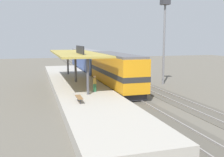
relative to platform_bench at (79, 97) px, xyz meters
name	(u,v)px	position (x,y,z in m)	size (l,w,h in m)	color
ground_plane	(124,86)	(8.00, 11.02, -1.34)	(120.00, 120.00, 0.00)	#5B564C
track_near	(110,87)	(6.00, 11.02, -1.31)	(3.20, 110.00, 0.16)	#4E4941
track_far	(142,85)	(10.60, 11.02, -1.31)	(3.20, 110.00, 0.16)	#4E4941
platform	(76,85)	(1.40, 11.02, -0.89)	(6.00, 44.00, 0.90)	#9E998E
station_canopy	(75,54)	(1.40, 10.93, 3.19)	(5.20, 18.00, 4.70)	#47474C
platform_bench	(79,97)	(0.00, 0.00, 0.00)	(0.44, 1.70, 0.50)	#333338
locomotive	(115,71)	(6.00, 8.71, 1.07)	(2.93, 14.43, 4.44)	#28282D
passenger_carriage_single	(87,61)	(6.00, 26.71, 0.97)	(2.90, 20.00, 4.24)	#28282D
light_mast	(165,24)	(13.80, 10.92, 7.05)	(1.10, 1.10, 11.70)	slate
person_waiting	(95,83)	(2.32, 4.09, 0.51)	(0.34, 0.34, 1.71)	#23603D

